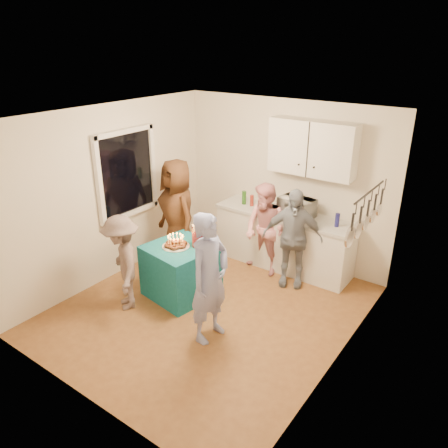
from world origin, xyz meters
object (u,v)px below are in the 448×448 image
Objects in this scene: microwave at (296,207)px; woman_back_left at (178,214)px; counter at (283,241)px; punch_jar at (200,235)px; woman_back_center at (265,230)px; party_table at (181,271)px; man_birthday at (210,278)px; woman_back_right at (292,238)px; child_near_left at (123,263)px.

woman_back_left is (-1.55, -0.96, -0.17)m from microwave.
punch_jar is (-0.55, -1.43, 0.50)m from counter.
party_table is at bearing -102.62° from woman_back_center.
man_birthday is 1.72m from woman_back_right.
woman_back_center reaches higher than punch_jar.
woman_back_right reaches higher than counter.
woman_back_center is (1.24, 0.60, -0.16)m from woman_back_left.
counter is 1.34× the size of man_birthday.
microwave is 2.70m from child_near_left.
woman_back_center is (0.42, 1.07, -0.21)m from punch_jar.
man_birthday is 1.36m from child_near_left.
child_near_left is (-1.55, -1.85, -0.08)m from woman_back_right.
party_table is 0.64× the size of child_near_left.
woman_back_left is (-1.37, -0.96, 0.45)m from counter.
woman_back_left is at bearing 174.53° from woman_back_right.
woman_back_center is at bearing 96.93° from child_near_left.
party_table is 1.67m from woman_back_right.
woman_back_right is at bearing 37.83° from woman_back_left.
woman_back_center is at bearing 149.65° from woman_back_right.
woman_back_left is 1.36m from child_near_left.
party_table is 1.15m from man_birthday.
woman_back_right is 1.13× the size of child_near_left.
woman_back_center is (-0.29, 1.78, -0.09)m from man_birthday.
man_birthday is (-0.03, -2.14, -0.23)m from microwave.
woman_back_center is at bearing 11.66° from man_birthday.
counter is 0.65m from microwave.
man_birthday is at bearing -85.83° from counter.
counter is at bearing 84.23° from woman_back_center.
woman_back_right is (0.18, -0.43, -0.30)m from microwave.
woman_back_right is (1.73, 0.53, -0.13)m from woman_back_left.
man_birthday reaches higher than woman_back_right.
punch_jar is at bearing -96.96° from woman_back_center.
woman_back_right reaches higher than child_near_left.
woman_back_center is at bearing -120.82° from microwave.
child_near_left is (-0.64, -0.85, -0.26)m from punch_jar.
counter is 1.47× the size of woman_back_right.
child_near_left reaches higher than party_table.
man_birthday is at bearing -119.34° from woman_back_right.
man_birthday reaches higher than counter.
man_birthday is 1.93m from woman_back_left.
punch_jar is at bearing 39.10° from party_table.
counter is 1.52× the size of woman_back_center.
microwave is 0.56m from woman_back_right.
counter is 4.24× the size of microwave.
woman_back_center reaches higher than party_table.
woman_back_center is at bearing 63.09° from party_table.
woman_back_left reaches higher than counter.
woman_back_right is at bearing -4.53° from man_birthday.
woman_back_right is at bearing 46.19° from party_table.
woman_back_right is (0.21, 1.71, -0.07)m from man_birthday.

